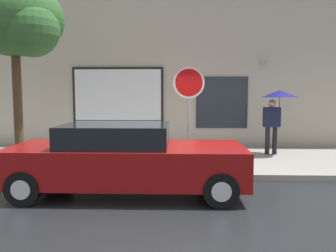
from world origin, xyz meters
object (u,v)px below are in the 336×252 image
street_tree (18,22)px  stop_sign (189,97)px  pedestrian_with_umbrella (277,102)px  parked_car (126,159)px  fire_hydrant (79,152)px

street_tree → stop_sign: street_tree is taller
pedestrian_with_umbrella → street_tree: size_ratio=0.42×
parked_car → street_tree: size_ratio=0.99×
street_tree → stop_sign: 4.73m
fire_hydrant → stop_sign: 3.13m
parked_car → fire_hydrant: 2.36m
fire_hydrant → stop_sign: stop_sign is taller
parked_car → stop_sign: size_ratio=1.85×
fire_hydrant → pedestrian_with_umbrella: pedestrian_with_umbrella is taller
fire_hydrant → stop_sign: bearing=-5.7°
fire_hydrant → stop_sign: size_ratio=0.31×
fire_hydrant → street_tree: street_tree is taller
fire_hydrant → street_tree: size_ratio=0.16×
parked_car → pedestrian_with_umbrella: pedestrian_with_umbrella is taller
fire_hydrant → pedestrian_with_umbrella: 5.98m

